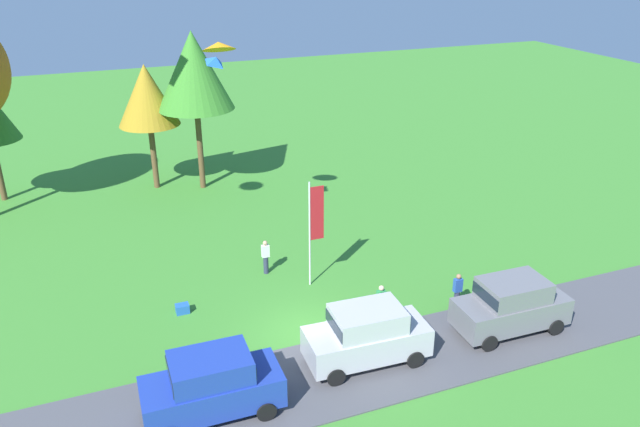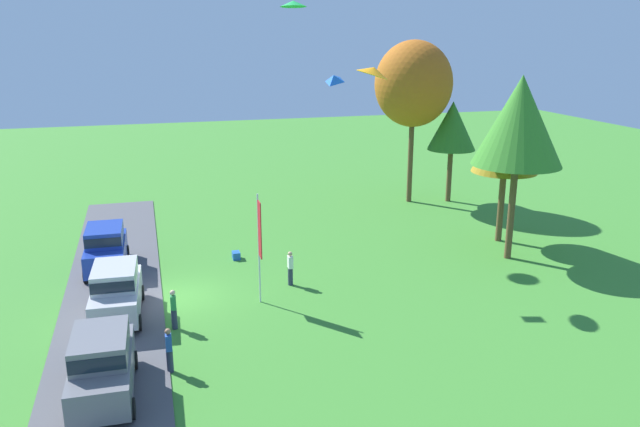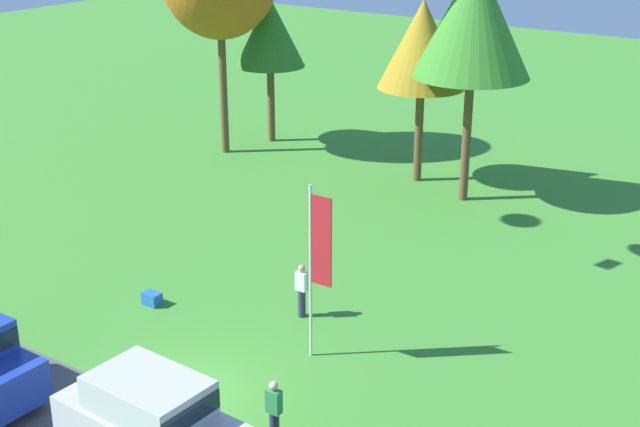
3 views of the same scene
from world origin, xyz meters
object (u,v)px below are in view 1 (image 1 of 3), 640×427
object	(u,v)px
person_on_lawn	(381,303)
flag_banner	(315,221)
cooler_box	(182,309)
car_suv_by_flagpole	(367,333)
person_watching_sky	(266,257)
person_beside_suv	(457,291)
car_suv_far_end	(511,304)
tree_left_of_center	(147,95)
kite_delta_high_right	(219,46)
kite_diamond_over_trees	(216,61)
car_suv_mid_row	(212,383)
tree_far_left	(194,71)

from	to	relation	value
person_on_lawn	flag_banner	size ratio (longest dim) A/B	0.34
cooler_box	car_suv_by_flagpole	bearing A→B (deg)	-45.47
person_watching_sky	person_beside_suv	bearing A→B (deg)	-41.95
car_suv_far_end	tree_left_of_center	distance (m)	24.63
person_watching_sky	kite_delta_high_right	bearing A→B (deg)	98.77
cooler_box	kite_diamond_over_trees	bearing A→B (deg)	55.03
car_suv_mid_row	cooler_box	bearing A→B (deg)	88.96
tree_far_left	flag_banner	xyz separation A→B (m)	(2.29, -14.01, -4.21)
car_suv_far_end	cooler_box	size ratio (longest dim) A/B	8.29
car_suv_far_end	person_beside_suv	world-z (taller)	car_suv_far_end
person_beside_suv	tree_far_left	xyz separation A→B (m)	(-7.19, 18.25, 6.55)
kite_diamond_over_trees	kite_delta_high_right	distance (m)	1.88
car_suv_far_end	tree_far_left	bearing A→B (deg)	112.01
tree_left_of_center	car_suv_by_flagpole	bearing A→B (deg)	-77.43
flag_banner	kite_diamond_over_trees	distance (m)	8.32
car_suv_mid_row	person_beside_suv	xyz separation A→B (m)	(11.16, 2.60, -0.42)
flag_banner	car_suv_mid_row	bearing A→B (deg)	-132.47
person_watching_sky	kite_delta_high_right	size ratio (longest dim) A/B	1.07
car_suv_mid_row	flag_banner	bearing A→B (deg)	47.53
person_watching_sky	kite_diamond_over_trees	bearing A→B (deg)	115.60
person_on_lawn	person_beside_suv	xyz separation A→B (m)	(3.47, -0.35, 0.00)
car_suv_by_flagpole	person_on_lawn	xyz separation A→B (m)	(1.72, 2.27, -0.42)
car_suv_by_flagpole	person_on_lawn	distance (m)	2.88
tree_left_of_center	tree_far_left	world-z (taller)	tree_far_left
tree_far_left	flag_banner	world-z (taller)	tree_far_left
tree_left_of_center	kite_diamond_over_trees	size ratio (longest dim) A/B	10.11
person_watching_sky	cooler_box	xyz separation A→B (m)	(-4.34, -2.00, -0.68)
car_suv_far_end	kite_diamond_over_trees	distance (m)	16.29
person_on_lawn	kite_diamond_over_trees	bearing A→B (deg)	118.44
car_suv_mid_row	tree_far_left	distance (m)	22.09
car_suv_mid_row	person_beside_suv	bearing A→B (deg)	13.11
car_suv_by_flagpole	car_suv_far_end	xyz separation A→B (m)	(6.27, -0.27, 0.00)
tree_left_of_center	kite_delta_high_right	distance (m)	10.29
tree_left_of_center	kite_diamond_over_trees	bearing A→B (deg)	-79.33
kite_delta_high_right	car_suv_far_end	bearing A→B (deg)	-55.93
car_suv_by_flagpole	flag_banner	xyz separation A→B (m)	(0.30, 6.16, 1.92)
cooler_box	tree_far_left	bearing A→B (deg)	74.86
person_watching_sky	tree_left_of_center	bearing A→B (deg)	103.65
car_suv_far_end	person_watching_sky	xyz separation A→B (m)	(-7.77, 8.21, -0.42)
tree_far_left	cooler_box	world-z (taller)	tree_far_left
person_beside_suv	cooler_box	size ratio (longest dim) A/B	3.05
car_suv_by_flagpole	car_suv_far_end	size ratio (longest dim) A/B	1.01
person_watching_sky	tree_far_left	xyz separation A→B (m)	(-0.49, 12.23, 6.55)
tree_far_left	cooler_box	xyz separation A→B (m)	(-3.85, -14.23, -7.22)
kite_delta_high_right	car_suv_by_flagpole	bearing A→B (deg)	-79.95
person_beside_suv	tree_left_of_center	world-z (taller)	tree_left_of_center
person_watching_sky	kite_diamond_over_trees	distance (m)	9.24
car_suv_by_flagpole	person_beside_suv	size ratio (longest dim) A/B	2.74
car_suv_by_flagpole	cooler_box	size ratio (longest dim) A/B	8.36
cooler_box	kite_diamond_over_trees	distance (m)	10.96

